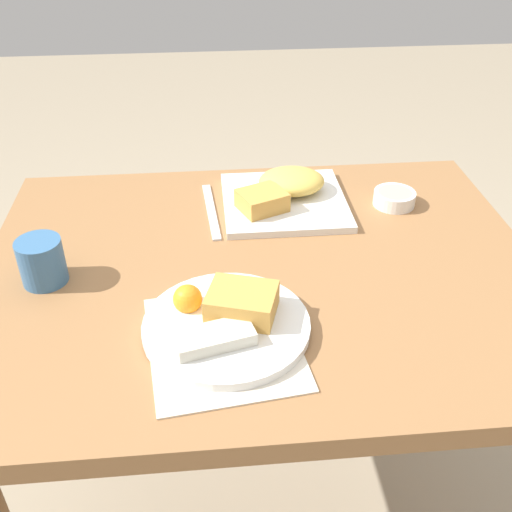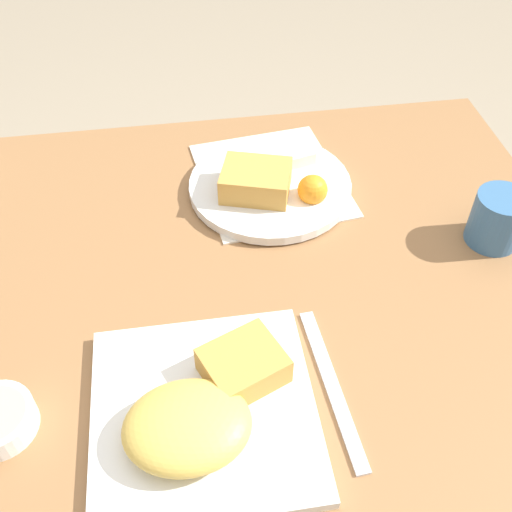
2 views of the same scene
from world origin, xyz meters
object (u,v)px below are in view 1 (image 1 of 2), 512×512
object	(u,v)px
plate_square_near	(284,194)
sauce_ramekin	(394,198)
butter_knife	(211,211)
coffee_mug	(42,261)
plate_oval_far	(227,320)

from	to	relation	value
plate_square_near	sauce_ramekin	distance (m)	0.22
plate_square_near	butter_knife	size ratio (longest dim) A/B	1.13
butter_knife	coffee_mug	xyz separation A→B (m)	(0.27, 0.20, 0.04)
plate_square_near	coffee_mug	size ratio (longest dim) A/B	3.13
sauce_ramekin	butter_knife	bearing A→B (deg)	-0.72
plate_oval_far	butter_knife	world-z (taller)	plate_oval_far
plate_square_near	plate_oval_far	world-z (taller)	plate_square_near
coffee_mug	butter_knife	bearing A→B (deg)	-144.23
coffee_mug	sauce_ramekin	bearing A→B (deg)	-163.05
plate_square_near	plate_oval_far	bearing A→B (deg)	70.07
plate_oval_far	butter_knife	size ratio (longest dim) A/B	1.15
sauce_ramekin	plate_square_near	bearing A→B (deg)	-6.76
sauce_ramekin	coffee_mug	xyz separation A→B (m)	(0.63, 0.19, 0.02)
butter_knife	plate_square_near	bearing A→B (deg)	94.23
plate_square_near	sauce_ramekin	world-z (taller)	plate_square_near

